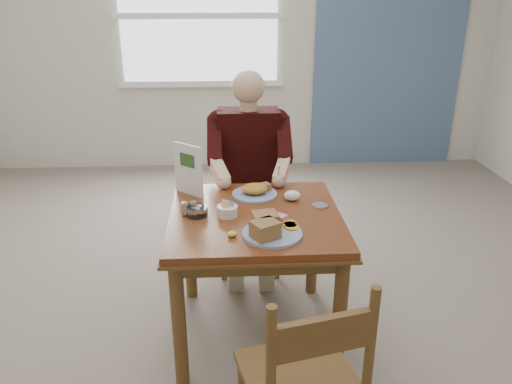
{
  "coord_description": "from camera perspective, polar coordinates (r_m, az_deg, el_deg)",
  "views": [
    {
      "loc": [
        -0.14,
        -2.39,
        1.85
      ],
      "look_at": [
        0.0,
        0.0,
        0.88
      ],
      "focal_mm": 35.0,
      "sensor_mm": 36.0,
      "label": 1
    }
  ],
  "objects": [
    {
      "name": "far_plate",
      "position": [
        2.86,
        -0.08,
        0.12
      ],
      "size": [
        0.34,
        0.34,
        0.07
      ],
      "color": "white",
      "rests_on": "table"
    },
    {
      "name": "metal_dish",
      "position": [
        2.74,
        7.32,
        -1.55
      ],
      "size": [
        0.1,
        0.1,
        0.01
      ],
      "primitive_type": "cylinder",
      "rotation": [
        0.0,
        0.0,
        0.17
      ],
      "color": "silver",
      "rests_on": "table"
    },
    {
      "name": "menu",
      "position": [
        2.86,
        -7.73,
        2.59
      ],
      "size": [
        0.17,
        0.14,
        0.3
      ],
      "color": "white",
      "rests_on": "table"
    },
    {
      "name": "diner",
      "position": [
        3.27,
        -0.81,
        3.63
      ],
      "size": [
        0.53,
        0.56,
        1.39
      ],
      "color": "gray",
      "rests_on": "chair_far"
    },
    {
      "name": "wall_back",
      "position": [
        5.41,
        -2.02,
        17.4
      ],
      "size": [
        5.5,
        0.0,
        5.5
      ],
      "primitive_type": "plane",
      "rotation": [
        1.57,
        0.0,
        0.0
      ],
      "color": "beige",
      "rests_on": "ground"
    },
    {
      "name": "chair_far",
      "position": [
        3.47,
        -0.85,
        -1.11
      ],
      "size": [
        0.42,
        0.42,
        0.95
      ],
      "color": "brown",
      "rests_on": "ground"
    },
    {
      "name": "chair_near",
      "position": [
        2.01,
        5.55,
        -20.97
      ],
      "size": [
        0.51,
        0.51,
        0.95
      ],
      "color": "brown",
      "rests_on": "ground"
    },
    {
      "name": "shakers",
      "position": [
        2.62,
        -7.65,
        -1.89
      ],
      "size": [
        0.08,
        0.04,
        0.08
      ],
      "color": "white",
      "rests_on": "table"
    },
    {
      "name": "near_plate",
      "position": [
        2.4,
        1.52,
        -4.16
      ],
      "size": [
        0.38,
        0.38,
        0.1
      ],
      "color": "white",
      "rests_on": "table"
    },
    {
      "name": "window",
      "position": [
        5.37,
        -6.57,
        19.39
      ],
      "size": [
        1.72,
        0.04,
        1.42
      ],
      "color": "white",
      "rests_on": "wall_back"
    },
    {
      "name": "floor",
      "position": [
        3.02,
        -0.08,
        -15.55
      ],
      "size": [
        6.0,
        6.0,
        0.0
      ],
      "primitive_type": "plane",
      "color": "#73675D",
      "rests_on": "ground"
    },
    {
      "name": "caddy",
      "position": [
        2.6,
        -3.29,
        -2.16
      ],
      "size": [
        0.14,
        0.14,
        0.08
      ],
      "color": "white",
      "rests_on": "table"
    },
    {
      "name": "lemon_wedge",
      "position": [
        2.39,
        -2.73,
        -4.85
      ],
      "size": [
        0.06,
        0.05,
        0.03
      ],
      "primitive_type": "ellipsoid",
      "rotation": [
        0.0,
        0.0,
        0.4
      ],
      "color": "yellow",
      "rests_on": "table"
    },
    {
      "name": "napkin",
      "position": [
        2.8,
        4.16,
        -0.4
      ],
      "size": [
        0.11,
        0.1,
        0.06
      ],
      "primitive_type": "ellipsoid",
      "rotation": [
        0.0,
        0.0,
        0.31
      ],
      "color": "white",
      "rests_on": "table"
    },
    {
      "name": "creamer",
      "position": [
        2.62,
        -6.78,
        -2.16
      ],
      "size": [
        0.14,
        0.14,
        0.05
      ],
      "color": "white",
      "rests_on": "table"
    },
    {
      "name": "table",
      "position": [
        2.68,
        -0.09,
        -4.69
      ],
      "size": [
        0.92,
        0.92,
        0.75
      ],
      "color": "brown",
      "rests_on": "ground"
    },
    {
      "name": "accent_panel",
      "position": [
        5.66,
        15.17,
        16.9
      ],
      "size": [
        1.6,
        0.02,
        2.8
      ],
      "primitive_type": "cube",
      "color": "#496389",
      "rests_on": "ground"
    }
  ]
}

